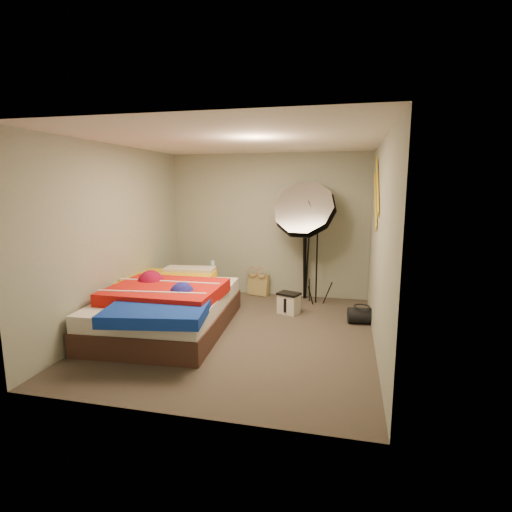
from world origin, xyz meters
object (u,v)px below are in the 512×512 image
(bed, at_px, (168,305))
(photo_umbrella, at_px, (305,212))
(duffel_bag, at_px, (361,316))
(camera_tripod, at_px, (305,260))
(wrapping_roll, at_px, (213,280))
(tote_bag, at_px, (258,284))
(camera_case, at_px, (289,304))

(bed, bearing_deg, photo_umbrella, 43.72)
(duffel_bag, height_order, camera_tripod, camera_tripod)
(wrapping_roll, bearing_deg, camera_tripod, 14.74)
(bed, relative_size, photo_umbrella, 1.18)
(bed, distance_m, photo_umbrella, 2.63)
(tote_bag, relative_size, wrapping_roll, 0.57)
(tote_bag, xyz_separation_m, camera_tripod, (0.84, -0.03, 0.49))
(camera_case, relative_size, bed, 0.12)
(tote_bag, distance_m, wrapping_roll, 0.84)
(camera_case, relative_size, camera_tripod, 0.25)
(wrapping_roll, bearing_deg, duffel_bag, -15.92)
(duffel_bag, bearing_deg, camera_tripod, 123.39)
(duffel_bag, relative_size, bed, 0.15)
(tote_bag, bearing_deg, wrapping_roll, -133.68)
(camera_case, relative_size, photo_umbrella, 0.14)
(camera_case, distance_m, photo_umbrella, 1.51)
(camera_case, height_order, duffel_bag, camera_case)
(wrapping_roll, distance_m, camera_tripod, 1.63)
(wrapping_roll, xyz_separation_m, camera_tripod, (1.54, 0.41, 0.35))
(bed, bearing_deg, camera_tripod, 49.08)
(photo_umbrella, bearing_deg, bed, -136.28)
(bed, xyz_separation_m, photo_umbrella, (1.69, 1.61, 1.20))
(camera_case, xyz_separation_m, camera_tripod, (0.15, 0.89, 0.54))
(wrapping_roll, xyz_separation_m, duffel_bag, (2.47, -0.71, -0.22))
(duffel_bag, bearing_deg, bed, -169.03)
(tote_bag, relative_size, duffel_bag, 1.02)
(bed, distance_m, camera_tripod, 2.58)
(wrapping_roll, height_order, duffel_bag, wrapping_roll)
(camera_tripod, bearing_deg, bed, -130.92)
(tote_bag, relative_size, camera_case, 1.28)
(wrapping_roll, xyz_separation_m, bed, (-0.13, -1.52, -0.01))
(wrapping_roll, relative_size, duffel_bag, 1.79)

